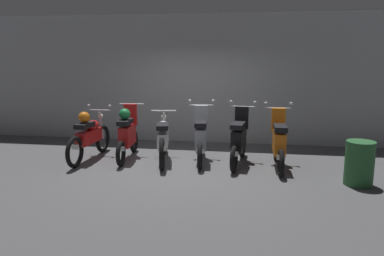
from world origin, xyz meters
name	(u,v)px	position (x,y,z in m)	size (l,w,h in m)	color
ground_plane	(179,166)	(0.00, 0.00, 0.00)	(80.00, 80.00, 0.00)	#4C4C4F
back_wall	(196,79)	(0.00, 2.44, 1.64)	(16.00, 0.30, 3.28)	#9EA0A3
motorbike_slot_0	(90,136)	(-2.02, 0.25, 0.53)	(0.59, 1.95, 1.15)	black
motorbike_slot_1	(128,134)	(-1.21, 0.42, 0.57)	(0.56, 1.68, 1.18)	black
motorbike_slot_2	(163,138)	(-0.41, 0.39, 0.49)	(0.61, 1.93, 1.03)	black
motorbike_slot_3	(201,137)	(0.40, 0.47, 0.53)	(0.59, 1.68, 1.29)	black
motorbike_slot_4	(239,139)	(1.22, 0.38, 0.53)	(0.59, 1.68, 1.29)	black
motorbike_slot_5	(279,142)	(2.02, 0.25, 0.53)	(0.59, 1.68, 1.29)	black
trash_bin	(359,163)	(3.34, -0.62, 0.39)	(0.49, 0.49, 0.79)	#26592D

